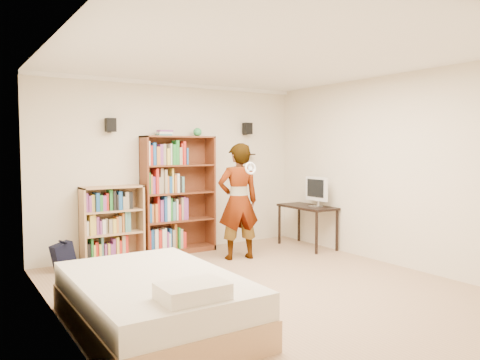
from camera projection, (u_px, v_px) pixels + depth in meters
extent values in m
cube|color=tan|center=(265.00, 289.00, 5.51)|extent=(4.50, 5.00, 0.01)
cube|color=beige|center=(174.00, 167.00, 7.51)|extent=(4.50, 0.02, 2.70)
cube|color=beige|center=(471.00, 193.00, 3.32)|extent=(4.50, 0.02, 2.70)
cube|color=beige|center=(62.00, 183.00, 4.20)|extent=(0.02, 5.00, 2.70)
cube|color=beige|center=(394.00, 170.00, 6.63)|extent=(0.02, 5.00, 2.70)
cube|color=white|center=(265.00, 57.00, 5.32)|extent=(4.50, 5.00, 0.02)
cube|color=white|center=(174.00, 84.00, 7.39)|extent=(4.50, 0.06, 0.06)
cube|color=white|center=(474.00, 4.00, 3.25)|extent=(4.50, 0.06, 0.06)
cube|color=white|center=(62.00, 34.00, 4.12)|extent=(0.06, 5.00, 0.06)
cube|color=white|center=(394.00, 76.00, 6.52)|extent=(0.06, 5.00, 0.06)
cube|color=black|center=(111.00, 125.00, 6.82)|extent=(0.14, 0.12, 0.20)
cube|color=black|center=(247.00, 129.00, 8.11)|extent=(0.14, 0.12, 0.20)
cube|color=black|center=(247.00, 154.00, 8.15)|extent=(0.25, 0.16, 0.02)
imported|color=black|center=(238.00, 201.00, 6.98)|extent=(0.71, 0.54, 1.74)
torus|color=silver|center=(250.00, 168.00, 6.67)|extent=(0.19, 0.07, 0.19)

